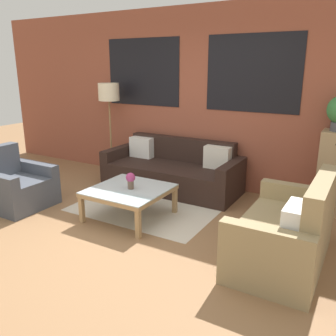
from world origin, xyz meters
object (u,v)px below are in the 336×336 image
(settee_vintage, at_px, (287,234))
(flower_vase, at_px, (131,179))
(armchair_corner, at_px, (17,187))
(coffee_table, at_px, (129,192))
(floor_lamp, at_px, (109,97))
(couch_dark, at_px, (173,172))
(drawer_cabinet, at_px, (334,173))

(settee_vintage, height_order, flower_vase, settee_vintage)
(armchair_corner, distance_m, coffee_table, 1.67)
(floor_lamp, distance_m, flower_vase, 2.14)
(couch_dark, relative_size, drawer_cabinet, 1.95)
(coffee_table, relative_size, drawer_cabinet, 0.84)
(armchair_corner, relative_size, floor_lamp, 0.52)
(coffee_table, relative_size, floor_lamp, 0.57)
(couch_dark, bearing_deg, floor_lamp, 176.09)
(coffee_table, height_order, drawer_cabinet, drawer_cabinet)
(settee_vintage, xyz_separation_m, drawer_cabinet, (0.23, 1.61, 0.24))
(settee_vintage, bearing_deg, flower_vase, 176.76)
(flower_vase, bearing_deg, drawer_cabinet, 34.14)
(settee_vintage, distance_m, floor_lamp, 3.85)
(settee_vintage, xyz_separation_m, flower_vase, (-1.97, 0.11, 0.21))
(settee_vintage, relative_size, armchair_corner, 1.69)
(armchair_corner, xyz_separation_m, floor_lamp, (0.23, 1.82, 1.12))
(coffee_table, bearing_deg, flower_vase, -4.51)
(coffee_table, distance_m, drawer_cabinet, 2.69)
(coffee_table, xyz_separation_m, flower_vase, (0.03, -0.00, 0.18))
(couch_dark, xyz_separation_m, drawer_cabinet, (2.31, 0.22, 0.28))
(armchair_corner, bearing_deg, floor_lamp, 82.95)
(couch_dark, distance_m, flower_vase, 1.30)
(couch_dark, relative_size, armchair_corner, 2.58)
(armchair_corner, height_order, drawer_cabinet, drawer_cabinet)
(settee_vintage, relative_size, flower_vase, 6.75)
(armchair_corner, height_order, floor_lamp, floor_lamp)
(settee_vintage, bearing_deg, armchair_corner, -174.46)
(settee_vintage, distance_m, coffee_table, 2.01)
(armchair_corner, distance_m, floor_lamp, 2.15)
(settee_vintage, height_order, drawer_cabinet, drawer_cabinet)
(armchair_corner, relative_size, coffee_table, 0.90)
(drawer_cabinet, bearing_deg, couch_dark, -174.47)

